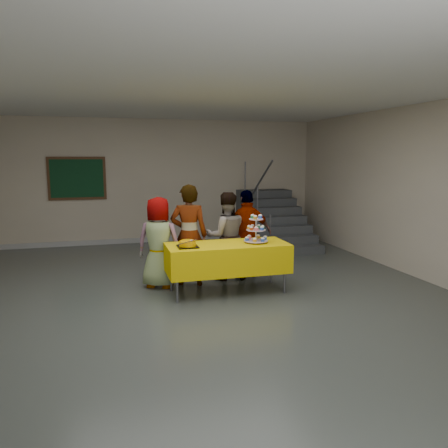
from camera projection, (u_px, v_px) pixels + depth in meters
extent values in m
plane|color=#4C514C|center=(200.00, 308.00, 6.14)|extent=(10.00, 10.00, 0.00)
cube|color=#BBAE97|center=(156.00, 181.00, 10.67)|extent=(8.00, 0.04, 3.00)
cube|color=#BBAE97|center=(444.00, 195.00, 6.96)|extent=(0.04, 10.00, 3.00)
cube|color=silver|center=(198.00, 87.00, 5.68)|extent=(8.00, 10.00, 0.04)
cube|color=#999999|center=(157.00, 239.00, 10.87)|extent=(7.90, 0.03, 0.12)
cylinder|color=#595960|center=(177.00, 278.00, 6.30)|extent=(0.04, 0.04, 0.73)
cylinder|color=#595960|center=(285.00, 270.00, 6.74)|extent=(0.04, 0.04, 0.73)
cylinder|color=#595960|center=(171.00, 268.00, 6.85)|extent=(0.04, 0.04, 0.73)
cylinder|color=#595960|center=(271.00, 262.00, 7.29)|extent=(0.04, 0.04, 0.73)
cube|color=#595960|center=(227.00, 246.00, 6.74)|extent=(1.80, 0.70, 0.02)
cube|color=#E1BD04|center=(227.00, 258.00, 6.77)|extent=(1.88, 0.78, 0.44)
cylinder|color=silver|center=(256.00, 242.00, 6.84)|extent=(0.18, 0.18, 0.01)
cylinder|color=silver|center=(256.00, 229.00, 6.81)|extent=(0.02, 0.02, 0.42)
cylinder|color=silver|center=(256.00, 241.00, 6.84)|extent=(0.38, 0.38, 0.01)
cylinder|color=silver|center=(256.00, 230.00, 6.81)|extent=(0.30, 0.30, 0.01)
cylinder|color=silver|center=(256.00, 219.00, 6.78)|extent=(0.22, 0.22, 0.01)
cube|color=black|center=(188.00, 247.00, 6.49)|extent=(0.30, 0.30, 0.02)
cylinder|color=#F4A400|center=(188.00, 244.00, 6.48)|extent=(0.25, 0.25, 0.07)
ellipsoid|color=#F4A400|center=(188.00, 241.00, 6.48)|extent=(0.25, 0.25, 0.05)
ellipsoid|color=white|center=(191.00, 240.00, 6.45)|extent=(0.08, 0.08, 0.02)
cube|color=silver|center=(188.00, 242.00, 6.34)|extent=(0.30, 0.16, 0.04)
imported|color=slate|center=(159.00, 242.00, 7.01)|extent=(0.85, 0.73, 1.47)
imported|color=slate|center=(189.00, 235.00, 7.13)|extent=(0.69, 0.55, 1.67)
imported|color=slate|center=(226.00, 236.00, 7.48)|extent=(0.78, 0.63, 1.51)
imported|color=slate|center=(247.00, 234.00, 7.62)|extent=(0.92, 0.42, 1.53)
cube|color=#424447|center=(295.00, 250.00, 9.45)|extent=(1.30, 0.30, 0.18)
cube|color=#424447|center=(289.00, 244.00, 9.72)|extent=(1.30, 0.30, 0.36)
cube|color=#424447|center=(284.00, 237.00, 10.00)|extent=(1.30, 0.30, 0.54)
cube|color=#424447|center=(279.00, 231.00, 10.27)|extent=(1.30, 0.30, 0.72)
cube|color=#424447|center=(274.00, 226.00, 10.54)|extent=(1.30, 0.30, 0.90)
cube|color=#424447|center=(270.00, 220.00, 10.81)|extent=(1.30, 0.30, 1.08)
cube|color=#424447|center=(266.00, 215.00, 11.08)|extent=(1.30, 0.30, 1.26)
cube|color=#424447|center=(261.00, 214.00, 11.37)|extent=(1.30, 0.30, 1.26)
cylinder|color=#595960|center=(270.00, 236.00, 9.19)|extent=(0.04, 0.04, 0.90)
cylinder|color=#595960|center=(257.00, 206.00, 9.87)|extent=(0.04, 0.04, 0.90)
cylinder|color=#595960|center=(245.00, 180.00, 10.65)|extent=(0.04, 0.04, 0.90)
cylinder|color=#595960|center=(257.00, 186.00, 9.85)|extent=(0.04, 1.85, 1.20)
cube|color=#472B16|center=(77.00, 178.00, 10.14)|extent=(1.30, 0.04, 1.00)
cube|color=#133B1F|center=(77.00, 178.00, 10.12)|extent=(1.18, 0.02, 0.88)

